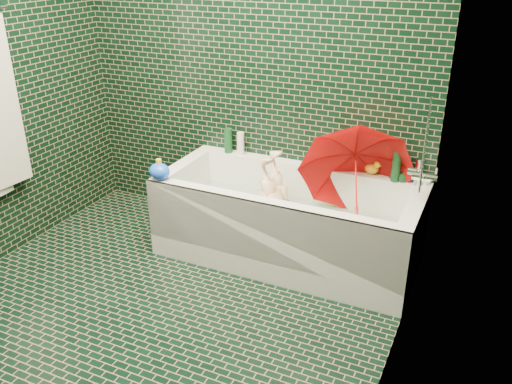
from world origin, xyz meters
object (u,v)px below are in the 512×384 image
at_px(bathtub, 287,229).
at_px(bath_toy, 159,171).
at_px(rubber_duck, 373,168).
at_px(child, 278,216).
at_px(umbrella, 356,183).

bearing_deg(bathtub, bath_toy, -158.49).
height_order(rubber_duck, bath_toy, bath_toy).
height_order(bathtub, child, bathtub).
height_order(umbrella, rubber_duck, umbrella).
xyz_separation_m(child, bath_toy, (-0.72, -0.28, 0.30)).
height_order(umbrella, bath_toy, umbrella).
distance_m(rubber_duck, bath_toy, 1.40).
bearing_deg(umbrella, rubber_duck, 72.60).
distance_m(umbrella, bath_toy, 1.26).
relative_size(umbrella, bath_toy, 4.44).
bearing_deg(bath_toy, rubber_duck, 37.94).
bearing_deg(bathtub, umbrella, 11.41).
xyz_separation_m(child, umbrella, (0.48, 0.11, 0.28)).
bearing_deg(rubber_duck, umbrella, -81.02).
bearing_deg(umbrella, child, -176.44).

